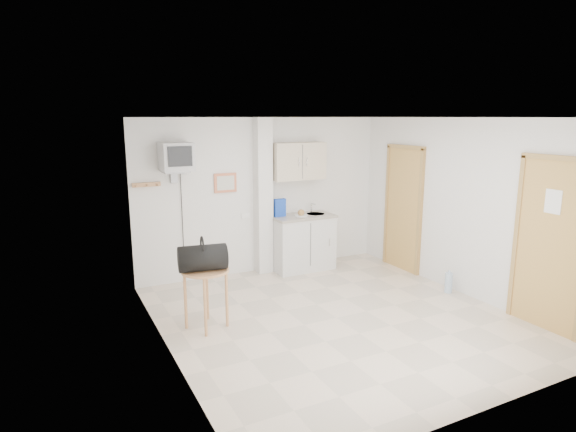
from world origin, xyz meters
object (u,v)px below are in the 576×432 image
crt_television (176,158)px  round_table (205,278)px  duffel_bag (203,258)px  water_bottle (449,283)px

crt_television → round_table: crt_television is taller
duffel_bag → water_bottle: size_ratio=1.81×
crt_television → round_table: (-0.10, -1.54, -1.31)m
crt_television → water_bottle: size_ratio=6.51×
round_table → duffel_bag: bearing=-132.2°
round_table → water_bottle: bearing=-7.4°
round_table → duffel_bag: size_ratio=1.24×
water_bottle → crt_television: bearing=149.5°
duffel_bag → water_bottle: 3.63m
crt_television → round_table: 2.02m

